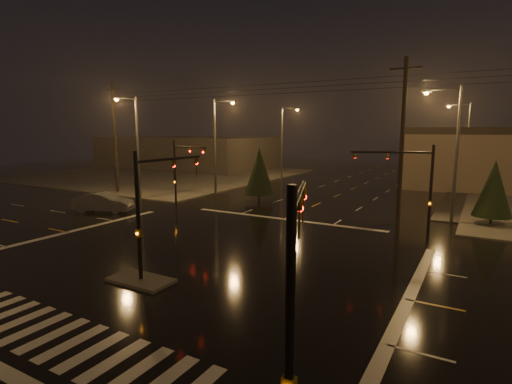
{
  "coord_description": "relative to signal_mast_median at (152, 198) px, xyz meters",
  "views": [
    {
      "loc": [
        13.26,
        -16.54,
        6.9
      ],
      "look_at": [
        0.84,
        5.17,
        3.0
      ],
      "focal_mm": 28.0,
      "sensor_mm": 36.0,
      "label": 1
    }
  ],
  "objects": [
    {
      "name": "streetlight_5",
      "position": [
        -16.0,
        14.26,
        2.05
      ],
      "size": [
        0.32,
        2.77,
        10.0
      ],
      "color": "#38383A",
      "rests_on": "ground"
    },
    {
      "name": "conifer_0",
      "position": [
        14.02,
        19.56,
        -1.01
      ],
      "size": [
        2.62,
        2.62,
        4.79
      ],
      "color": "black",
      "rests_on": "ground"
    },
    {
      "name": "stop_bar_far",
      "position": [
        -0.0,
        14.07,
        -3.75
      ],
      "size": [
        16.0,
        0.5,
        0.01
      ],
      "primitive_type": "cube",
      "color": "beige",
      "rests_on": "ground"
    },
    {
      "name": "utility_pole_1",
      "position": [
        8.0,
        17.07,
        2.38
      ],
      "size": [
        2.2,
        0.32,
        12.0
      ],
      "color": "black",
      "rests_on": "ground"
    },
    {
      "name": "median_island",
      "position": [
        -0.0,
        -0.93,
        -3.68
      ],
      "size": [
        3.0,
        1.6,
        0.15
      ],
      "primitive_type": "cube",
      "color": "#4A4842",
      "rests_on": "ground"
    },
    {
      "name": "signal_mast_se",
      "position": [
        10.23,
        -6.68,
        -0.04
      ],
      "size": [
        1.55,
        3.87,
        6.0
      ],
      "color": "black",
      "rests_on": "ground"
    },
    {
      "name": "streetlight_2",
      "position": [
        -11.18,
        37.07,
        2.05
      ],
      "size": [
        2.77,
        0.32,
        10.0
      ],
      "color": "#38383A",
      "rests_on": "ground"
    },
    {
      "name": "streetlight_3",
      "position": [
        11.18,
        19.07,
        2.05
      ],
      "size": [
        2.77,
        0.32,
        10.0
      ],
      "color": "#38383A",
      "rests_on": "ground"
    },
    {
      "name": "car_crossing",
      "position": [
        -14.55,
        8.99,
        -2.93
      ],
      "size": [
        5.27,
        3.58,
        1.65
      ],
      "primitive_type": "imported",
      "rotation": [
        0.0,
        0.0,
        1.98
      ],
      "color": "slate",
      "rests_on": "ground"
    },
    {
      "name": "utility_pole_0",
      "position": [
        -22.0,
        17.07,
        2.38
      ],
      "size": [
        2.2,
        0.32,
        12.0
      ],
      "color": "black",
      "rests_on": "ground"
    },
    {
      "name": "crosswalk",
      "position": [
        -0.0,
        -5.93,
        -3.75
      ],
      "size": [
        15.0,
        2.6,
        0.01
      ],
      "primitive_type": "cube",
      "color": "beige",
      "rests_on": "ground"
    },
    {
      "name": "sidewalk_nw",
      "position": [
        -30.0,
        33.07,
        -3.69
      ],
      "size": [
        36.0,
        36.0,
        0.12
      ],
      "primitive_type": "cube",
      "color": "#4A4842",
      "rests_on": "ground"
    },
    {
      "name": "conifer_3",
      "position": [
        -5.59,
        20.12,
        -0.8
      ],
      "size": [
        2.88,
        2.88,
        5.2
      ],
      "color": "black",
      "rests_on": "ground"
    },
    {
      "name": "streetlight_1",
      "position": [
        -11.18,
        21.07,
        2.05
      ],
      "size": [
        2.77,
        0.32,
        10.0
      ],
      "color": "#38383A",
      "rests_on": "ground"
    },
    {
      "name": "signal_mast_nw",
      "position": [
        -9.5,
        13.21,
        0.04
      ],
      "size": [
        4.84,
        1.86,
        6.0
      ],
      "color": "black",
      "rests_on": "ground"
    },
    {
      "name": "streetlight_4",
      "position": [
        11.18,
        39.07,
        2.05
      ],
      "size": [
        2.77,
        0.32,
        10.0
      ],
      "color": "#38383A",
      "rests_on": "ground"
    },
    {
      "name": "ground",
      "position": [
        -0.0,
        3.07,
        -3.75
      ],
      "size": [
        140.0,
        140.0,
        0.0
      ],
      "primitive_type": "plane",
      "color": "black",
      "rests_on": "ground"
    },
    {
      "name": "commercial_block",
      "position": [
        -35.0,
        45.07,
        -0.95
      ],
      "size": [
        30.0,
        18.0,
        5.6
      ],
      "primitive_type": "cube",
      "color": "#3E3937",
      "rests_on": "ground"
    },
    {
      "name": "signal_mast_median",
      "position": [
        0.0,
        0.0,
        0.0
      ],
      "size": [
        0.25,
        4.59,
        6.0
      ],
      "color": "black",
      "rests_on": "ground"
    },
    {
      "name": "signal_mast_ne",
      "position": [
        9.5,
        13.21,
        0.04
      ],
      "size": [
        4.84,
        1.86,
        6.0
      ],
      "color": "black",
      "rests_on": "ground"
    }
  ]
}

